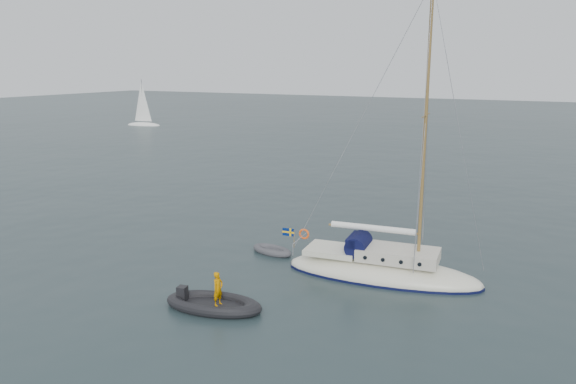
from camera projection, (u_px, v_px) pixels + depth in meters
The scene contains 5 objects.
ground at pixel (336, 284), 25.87m from camera, with size 300.00×300.00×0.00m, color black.
sailboat at pixel (383, 256), 26.56m from camera, with size 9.79×2.93×13.95m.
dinghy at pixel (272, 250), 30.14m from camera, with size 2.49×1.12×0.36m.
rib at pixel (213, 303), 23.23m from camera, with size 4.23×1.92×1.66m.
distant_yacht_a at pixel (142, 105), 92.85m from camera, with size 6.11×3.26×8.09m.
Camera 1 is at (9.17, -22.60, 9.89)m, focal length 35.00 mm.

